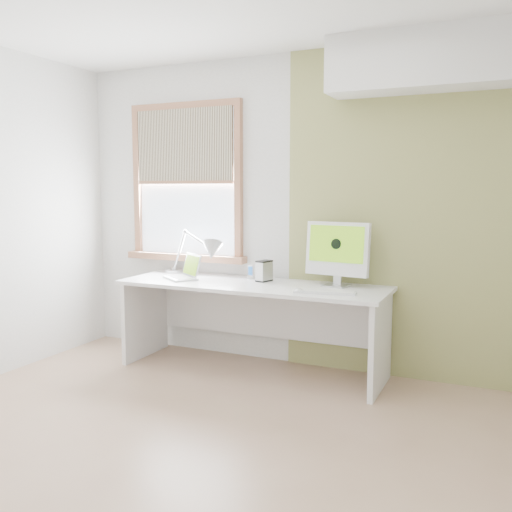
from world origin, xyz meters
The scene contains 12 objects.
room centered at (0.00, 0.00, 1.30)m, with size 4.04×3.54×2.64m.
accent_wall centered at (1.00, 1.74, 1.30)m, with size 2.00×0.02×2.60m, color #9A9A56.
soffit centered at (1.20, 1.57, 2.40)m, with size 1.60×0.40×0.42m, color white.
window centered at (-1.00, 1.71, 1.54)m, with size 1.20×0.14×1.42m.
desk centered at (-0.19, 1.44, 0.53)m, with size 2.20×0.70×0.73m.
desk_lamp centered at (-0.71, 1.53, 0.94)m, with size 0.68×0.37×0.40m.
laptop centered at (-0.81, 1.37, 0.78)m, with size 0.38×0.37×0.21m.
phone_dock centered at (-0.29, 1.59, 0.76)m, with size 0.08×0.08×0.12m.
external_drive centered at (-0.14, 1.52, 0.82)m, with size 0.12×0.15×0.17m.
imac centered at (0.47, 1.55, 1.01)m, with size 0.52×0.19×0.51m.
keyboard centered at (0.48, 1.21, 0.74)m, with size 0.47×0.19×0.02m.
mouse centered at (0.29, 1.17, 0.75)m, with size 0.06×0.11×0.03m, color white.
Camera 1 is at (1.68, -2.67, 1.49)m, focal length 39.22 mm.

